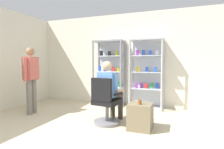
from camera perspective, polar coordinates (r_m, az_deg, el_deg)
name	(u,v)px	position (r m, az deg, el deg)	size (l,w,h in m)	color
ground_plane	(78,148)	(2.93, -10.78, -21.74)	(7.20, 7.20, 0.00)	#C6B793
back_wall	(130,60)	(5.44, 5.63, 4.67)	(6.00, 0.10, 2.70)	silver
display_cabinet_left	(110,73)	(5.39, -0.71, 0.57)	(0.90, 0.45, 1.90)	gray
display_cabinet_right	(147,73)	(5.10, 10.91, 0.34)	(0.90, 0.45, 1.90)	#B7B7BC
office_chair	(106,105)	(3.74, -1.99, -9.64)	(0.60, 0.56, 0.96)	slate
seated_shopkeeper	(110,89)	(3.82, -0.69, -4.50)	(0.54, 0.61, 1.29)	#3F382D
storage_crate	(140,116)	(3.56, 8.91, -12.87)	(0.44, 0.44, 0.49)	#72664C
tea_glass	(140,102)	(3.43, 8.68, -8.52)	(0.07, 0.07, 0.09)	brown
standing_customer	(31,76)	(4.86, -24.11, -0.44)	(0.28, 0.51, 1.63)	slate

